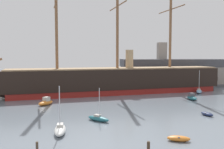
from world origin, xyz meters
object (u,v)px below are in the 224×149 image
object	(u,v)px
dinghy_foreground_right	(179,138)
sailboat_far_right	(199,91)
dinghy_mid_right	(207,114)
motorboat_alongside_bow	(46,102)
mooring_piling_right_pair	(148,147)
tall_ship	(117,80)
dockside_warehouse_right	(171,72)
motorboat_far_left	(3,90)
sailboat_near_centre	(98,118)
sailboat_foreground_left	(60,129)
dinghy_distant_centre	(111,87)
motorboat_alongside_stern	(192,97)

from	to	relation	value
dinghy_foreground_right	sailboat_far_right	bearing A→B (deg)	63.56
dinghy_mid_right	motorboat_alongside_bow	distance (m)	33.64
mooring_piling_right_pair	motorboat_alongside_bow	bearing A→B (deg)	120.78
tall_ship	mooring_piling_right_pair	bearing A→B (deg)	-90.70
sailboat_far_right	dockside_warehouse_right	size ratio (longest dim) A/B	0.16
motorboat_far_left	dockside_warehouse_right	distance (m)	59.53
dinghy_foreground_right	sailboat_near_centre	world-z (taller)	sailboat_near_centre
tall_ship	sailboat_far_right	size ratio (longest dim) A/B	11.07
tall_ship	sailboat_foreground_left	bearing A→B (deg)	-107.20
tall_ship	dinghy_mid_right	distance (m)	31.92
mooring_piling_right_pair	dockside_warehouse_right	distance (m)	70.26
motorboat_far_left	dockside_warehouse_right	world-z (taller)	dockside_warehouse_right
motorboat_alongside_bow	dockside_warehouse_right	size ratio (longest dim) A/B	0.11
dinghy_distant_centre	dockside_warehouse_right	bearing A→B (deg)	18.61
motorboat_alongside_bow	sailboat_far_right	bearing A→B (deg)	19.84
dinghy_distant_centre	mooring_piling_right_pair	xyz separation A→B (m)	(0.53, -58.08, 0.29)
sailboat_far_right	mooring_piling_right_pair	world-z (taller)	sailboat_far_right
tall_ship	sailboat_near_centre	world-z (taller)	tall_ship
tall_ship	dockside_warehouse_right	bearing A→B (deg)	42.97
tall_ship	mooring_piling_right_pair	world-z (taller)	tall_ship
motorboat_alongside_stern	motorboat_far_left	bearing A→B (deg)	163.00
motorboat_alongside_stern	mooring_piling_right_pair	xyz separation A→B (m)	(-18.10, -32.61, 0.03)
sailboat_foreground_left	tall_ship	bearing A→B (deg)	72.80
tall_ship	motorboat_far_left	bearing A→B (deg)	174.18
tall_ship	sailboat_far_right	xyz separation A→B (m)	(24.02, -1.47, -3.38)
tall_ship	motorboat_alongside_bow	size ratio (longest dim) A/B	16.18
motorboat_alongside_stern	dockside_warehouse_right	size ratio (longest dim) A/B	0.10
mooring_piling_right_pair	dinghy_foreground_right	bearing A→B (deg)	36.11
motorboat_alongside_bow	motorboat_far_left	distance (m)	25.75
motorboat_alongside_bow	motorboat_alongside_stern	distance (m)	35.28
dinghy_foreground_right	motorboat_alongside_bow	xyz separation A→B (m)	(-21.61, 25.03, 0.28)
sailboat_foreground_left	motorboat_alongside_stern	xyz separation A→B (m)	(29.06, 24.90, 0.03)
sailboat_near_centre	mooring_piling_right_pair	xyz separation A→B (m)	(5.47, -13.96, 0.15)
motorboat_alongside_stern	motorboat_far_left	distance (m)	53.74
sailboat_near_centre	mooring_piling_right_pair	size ratio (longest dim) A/B	4.52
dinghy_foreground_right	mooring_piling_right_pair	world-z (taller)	mooring_piling_right_pair
tall_ship	motorboat_alongside_stern	world-z (taller)	tall_ship
dockside_warehouse_right	motorboat_far_left	bearing A→B (deg)	-162.55
motorboat_far_left	dinghy_distant_centre	bearing A→B (deg)	16.59
sailboat_foreground_left	dinghy_distant_centre	world-z (taller)	sailboat_foreground_left
motorboat_alongside_stern	dockside_warehouse_right	distance (m)	34.20
motorboat_alongside_bow	dinghy_distant_centre	bearing A→B (deg)	61.04
dinghy_mid_right	dinghy_distant_centre	xyz separation A→B (m)	(-15.00, 41.70, 0.01)
dinghy_foreground_right	dinghy_mid_right	world-z (taller)	dinghy_foreground_right
dinghy_mid_right	sailboat_far_right	world-z (taller)	sailboat_far_right
motorboat_far_left	mooring_piling_right_pair	distance (m)	58.68
dinghy_mid_right	mooring_piling_right_pair	bearing A→B (deg)	-131.45
sailboat_foreground_left	motorboat_alongside_bow	size ratio (longest dim) A/B	1.48
mooring_piling_right_pair	dinghy_mid_right	bearing A→B (deg)	48.55
sailboat_foreground_left	sailboat_near_centre	world-z (taller)	sailboat_foreground_left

